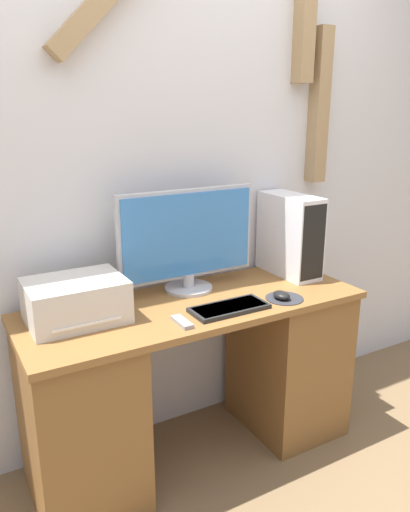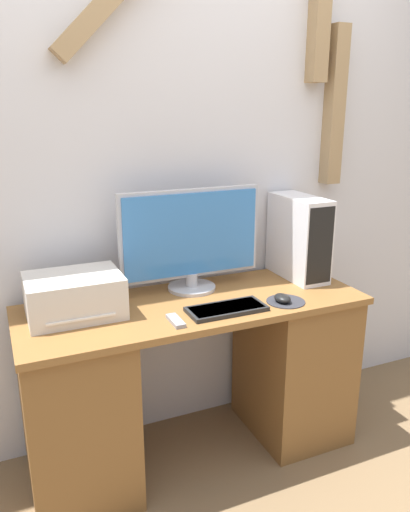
{
  "view_description": "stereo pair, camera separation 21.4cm",
  "coord_description": "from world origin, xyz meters",
  "px_view_note": "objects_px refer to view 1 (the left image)",
  "views": [
    {
      "loc": [
        -0.96,
        -1.51,
        1.6
      ],
      "look_at": [
        0.05,
        0.28,
        0.99
      ],
      "focal_mm": 35.0,
      "sensor_mm": 36.0,
      "label": 1
    },
    {
      "loc": [
        -0.77,
        -1.6,
        1.6
      ],
      "look_at": [
        0.05,
        0.28,
        0.99
      ],
      "focal_mm": 35.0,
      "sensor_mm": 36.0,
      "label": 2
    }
  ],
  "objects_px": {
    "monitor": "(188,239)",
    "computer_tower": "(290,235)",
    "remote_control": "(182,322)",
    "mouse": "(281,295)",
    "keyboard": "(229,308)",
    "printer": "(76,301)"
  },
  "relations": [
    {
      "from": "monitor",
      "to": "computer_tower",
      "type": "bearing_deg",
      "value": -4.76
    },
    {
      "from": "keyboard",
      "to": "computer_tower",
      "type": "xyz_separation_m",
      "value": [
        0.52,
        0.26,
        0.19
      ]
    },
    {
      "from": "keyboard",
      "to": "mouse",
      "type": "bearing_deg",
      "value": -3.39
    },
    {
      "from": "keyboard",
      "to": "mouse",
      "type": "xyz_separation_m",
      "value": [
        0.26,
        -0.02,
        0.01
      ]
    },
    {
      "from": "monitor",
      "to": "mouse",
      "type": "bearing_deg",
      "value": -47.06
    },
    {
      "from": "mouse",
      "to": "remote_control",
      "type": "distance_m",
      "value": 0.5
    },
    {
      "from": "monitor",
      "to": "mouse",
      "type": "distance_m",
      "value": 0.49
    },
    {
      "from": "mouse",
      "to": "remote_control",
      "type": "bearing_deg",
      "value": -178.88
    },
    {
      "from": "mouse",
      "to": "remote_control",
      "type": "height_order",
      "value": "mouse"
    },
    {
      "from": "keyboard",
      "to": "computer_tower",
      "type": "relative_size",
      "value": 0.82
    },
    {
      "from": "monitor",
      "to": "computer_tower",
      "type": "xyz_separation_m",
      "value": [
        0.56,
        -0.05,
        -0.04
      ]
    },
    {
      "from": "mouse",
      "to": "printer",
      "type": "distance_m",
      "value": 0.88
    },
    {
      "from": "keyboard",
      "to": "remote_control",
      "type": "height_order",
      "value": "keyboard"
    },
    {
      "from": "monitor",
      "to": "computer_tower",
      "type": "height_order",
      "value": "monitor"
    },
    {
      "from": "keyboard",
      "to": "computer_tower",
      "type": "distance_m",
      "value": 0.61
    },
    {
      "from": "computer_tower",
      "to": "printer",
      "type": "relative_size",
      "value": 1.07
    },
    {
      "from": "monitor",
      "to": "mouse",
      "type": "height_order",
      "value": "monitor"
    },
    {
      "from": "keyboard",
      "to": "computer_tower",
      "type": "height_order",
      "value": "computer_tower"
    },
    {
      "from": "remote_control",
      "to": "keyboard",
      "type": "bearing_deg",
      "value": 6.13
    },
    {
      "from": "remote_control",
      "to": "printer",
      "type": "bearing_deg",
      "value": 145.62
    },
    {
      "from": "keyboard",
      "to": "remote_control",
      "type": "bearing_deg",
      "value": -173.87
    },
    {
      "from": "computer_tower",
      "to": "remote_control",
      "type": "xyz_separation_m",
      "value": [
        -0.76,
        -0.28,
        -0.19
      ]
    }
  ]
}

